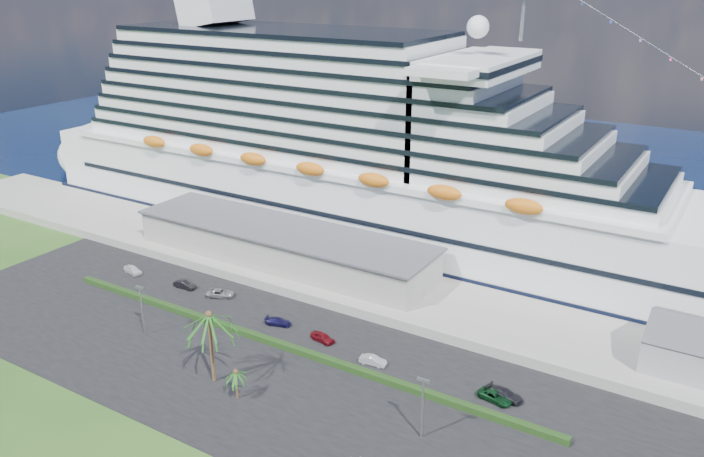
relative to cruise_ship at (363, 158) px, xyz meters
The scene contains 19 objects.
ground 69.56m from the cruise_ship, 71.40° to the right, with size 420.00×420.00×0.00m, color #214517.
asphalt_lot 59.58m from the cruise_ship, 67.89° to the right, with size 140.00×38.00×0.12m, color black.
wharf 35.90m from the cruise_ship, 48.10° to the right, with size 240.00×20.00×1.80m, color gray.
water 71.40m from the cruise_ship, 71.93° to the left, with size 420.00×160.00×0.02m, color black.
cruise_ship is the anchor object (origin of this frame).
terminal_building 26.92m from the cruise_ship, 98.22° to the right, with size 61.00×15.00×6.30m.
hedge 52.41m from the cruise_ship, 74.26° to the right, with size 88.00×1.10×0.90m, color black.
lamp_post_left 57.50m from the cruise_ship, 96.59° to the right, with size 1.60×0.35×8.27m.
lamp_post_right 70.64m from the cruise_ship, 53.44° to the right, with size 1.60×0.35×8.27m.
palm_tall 61.56m from the cruise_ship, 79.12° to the right, with size 8.82×8.82×11.13m.
palm_short 65.13m from the cruise_ship, 74.52° to the right, with size 3.53×3.53×4.56m.
parked_car_0 51.02m from the cruise_ship, 122.21° to the right, with size 1.71×4.25×1.45m, color white.
parked_car_1 45.47m from the cruise_ship, 107.71° to the right, with size 1.48×4.25×1.40m, color black.
parked_car_2 43.29m from the cruise_ship, 97.46° to the right, with size 2.28×4.93×1.37m, color gray.
parked_car_3 46.58m from the cruise_ship, 77.38° to the right, with size 1.72×4.23×1.23m, color #13113B.
parked_car_4 49.62m from the cruise_ship, 66.85° to the right, with size 1.66×4.14×1.41m, color maroon.
parked_car_5 55.41m from the cruise_ship, 57.75° to the right, with size 1.39×3.99×1.32m, color #B8BDC0.
parked_car_6 66.10m from the cruise_ship, 43.42° to the right, with size 2.18×4.73×1.31m, color #0D3518.
parked_car_7 66.03m from the cruise_ship, 42.15° to the right, with size 1.99×4.89×1.42m, color black.
Camera 1 is at (49.01, -55.50, 53.92)m, focal length 35.00 mm.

